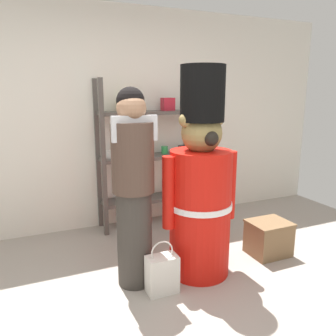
{
  "coord_description": "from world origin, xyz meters",
  "views": [
    {
      "loc": [
        -0.78,
        -1.8,
        1.62
      ],
      "look_at": [
        0.3,
        0.71,
        1.0
      ],
      "focal_mm": 35.91,
      "sensor_mm": 36.0,
      "label": 1
    }
  ],
  "objects_px": {
    "display_crate": "(268,238)",
    "merchandise_shelf": "(148,152)",
    "person_shopper": "(133,185)",
    "teddy_bear_guard": "(200,189)",
    "shopping_bag": "(162,274)"
  },
  "relations": [
    {
      "from": "display_crate",
      "to": "merchandise_shelf",
      "type": "bearing_deg",
      "value": 122.84
    },
    {
      "from": "person_shopper",
      "to": "display_crate",
      "type": "bearing_deg",
      "value": -1.65
    },
    {
      "from": "person_shopper",
      "to": "shopping_bag",
      "type": "bearing_deg",
      "value": -55.98
    },
    {
      "from": "person_shopper",
      "to": "display_crate",
      "type": "relative_size",
      "value": 4.14
    },
    {
      "from": "person_shopper",
      "to": "display_crate",
      "type": "distance_m",
      "value": 1.57
    },
    {
      "from": "person_shopper",
      "to": "shopping_bag",
      "type": "height_order",
      "value": "person_shopper"
    },
    {
      "from": "teddy_bear_guard",
      "to": "person_shopper",
      "type": "xyz_separation_m",
      "value": [
        -0.59,
        0.06,
        0.08
      ]
    },
    {
      "from": "teddy_bear_guard",
      "to": "merchandise_shelf",
      "type": "bearing_deg",
      "value": 90.7
    },
    {
      "from": "teddy_bear_guard",
      "to": "person_shopper",
      "type": "relative_size",
      "value": 1.11
    },
    {
      "from": "merchandise_shelf",
      "to": "teddy_bear_guard",
      "type": "distance_m",
      "value": 1.3
    },
    {
      "from": "display_crate",
      "to": "shopping_bag",
      "type": "bearing_deg",
      "value": -171.26
    },
    {
      "from": "shopping_bag",
      "to": "display_crate",
      "type": "height_order",
      "value": "shopping_bag"
    },
    {
      "from": "teddy_bear_guard",
      "to": "shopping_bag",
      "type": "height_order",
      "value": "teddy_bear_guard"
    },
    {
      "from": "person_shopper",
      "to": "display_crate",
      "type": "height_order",
      "value": "person_shopper"
    },
    {
      "from": "merchandise_shelf",
      "to": "person_shopper",
      "type": "bearing_deg",
      "value": -115.01
    }
  ]
}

